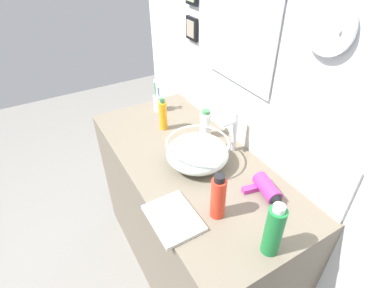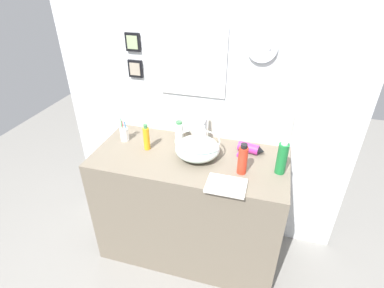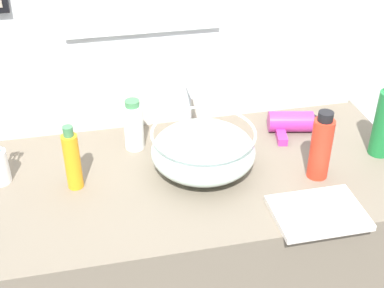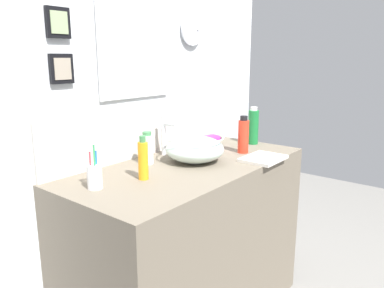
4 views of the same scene
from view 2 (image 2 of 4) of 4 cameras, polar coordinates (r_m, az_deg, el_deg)
ground_plane at (r=2.65m, az=-0.33°, el=-18.67°), size 6.00×6.00×0.00m
vanity_counter at (r=2.33m, az=-0.36°, el=-11.56°), size 1.33×0.62×0.90m
back_panel at (r=2.21m, az=2.03°, el=8.21°), size 2.21×0.10×2.33m
glass_bowl_sink at (r=2.01m, az=1.04°, el=-0.77°), size 0.30×0.30×0.13m
faucet at (r=2.15m, az=2.48°, el=3.26°), size 0.02×0.10×0.22m
hair_drier at (r=2.10m, az=11.02°, el=-0.90°), size 0.19×0.14×0.07m
toothbrush_cup at (r=2.26m, az=-12.76°, el=1.92°), size 0.06×0.06×0.21m
spray_bottle at (r=1.92m, az=16.77°, el=-2.57°), size 0.06×0.06×0.23m
soap_dispenser at (r=1.86m, az=9.62°, el=-2.94°), size 0.06×0.06×0.21m
lotion_bottle at (r=2.18m, az=-2.44°, el=2.30°), size 0.06×0.06×0.16m
shampoo_bottle at (r=2.10m, az=-8.67°, el=1.15°), size 0.04×0.04×0.19m
hand_towel at (r=1.79m, az=6.53°, el=-7.88°), size 0.24×0.18×0.02m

